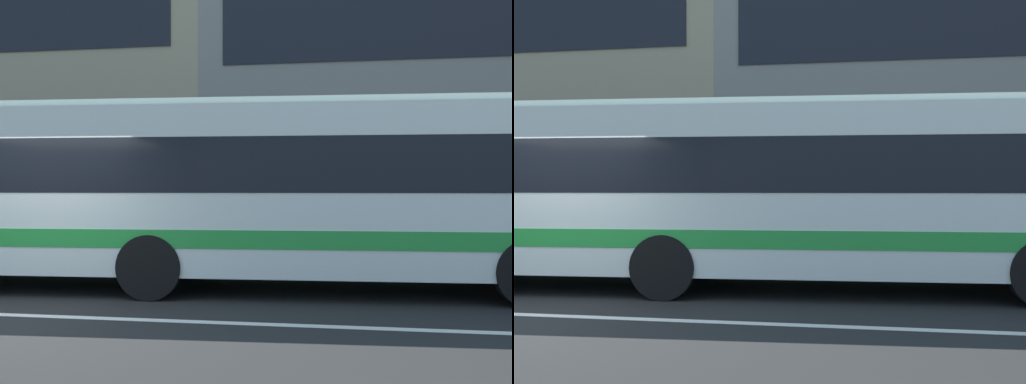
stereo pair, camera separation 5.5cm
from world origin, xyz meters
TOP-DOWN VIEW (x-y plane):
  - ground_plane at (0.00, 0.00)m, footprint 160.00×160.00m
  - lane_centre_line at (0.00, 0.00)m, footprint 60.00×0.16m
  - hedge_row_far at (-0.24, 6.32)m, footprint 21.90×1.10m
  - apartment_block_right at (10.22, 15.80)m, footprint 21.16×9.00m
  - transit_bus at (2.15, 2.49)m, footprint 11.81×3.12m

SIDE VIEW (x-z plane):
  - ground_plane at x=0.00m, z-range 0.00..0.00m
  - lane_centre_line at x=0.00m, z-range 0.00..0.01m
  - hedge_row_far at x=-0.24m, z-range 0.00..1.00m
  - transit_bus at x=2.15m, z-range 0.16..3.26m
  - apartment_block_right at x=10.22m, z-range 0.00..11.84m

